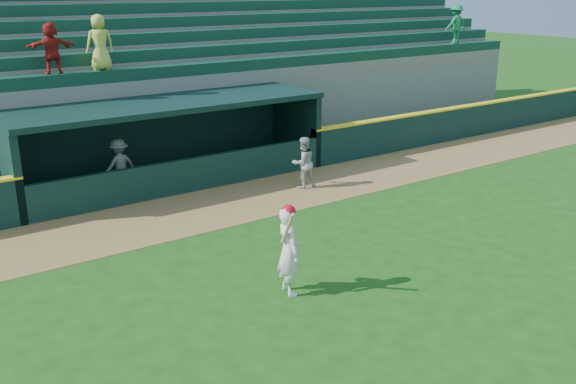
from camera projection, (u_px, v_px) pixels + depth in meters
name	position (u px, v px, depth m)	size (l,w,h in m)	color
ground	(332.00, 270.00, 13.44)	(120.00, 120.00, 0.00)	#184411
warning_track	(217.00, 207.00, 17.24)	(40.00, 3.00, 0.01)	olive
field_wall_right	(471.00, 121.00, 25.05)	(15.50, 0.30, 1.20)	black
wall_stripe_right	(472.00, 105.00, 24.86)	(15.50, 0.32, 0.06)	yellow
dugout_player_front	(303.00, 163.00, 18.66)	(0.74, 0.57, 1.51)	#A8A8A2
dugout_player_inside	(119.00, 165.00, 18.37)	(0.99, 0.57, 1.54)	gray
dugout	(165.00, 136.00, 19.24)	(9.40, 2.80, 2.46)	slate
stands	(108.00, 83.00, 22.46)	(34.50, 6.28, 7.61)	slate
batter_at_plate	(289.00, 249.00, 12.19)	(0.52, 0.83, 1.83)	silver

